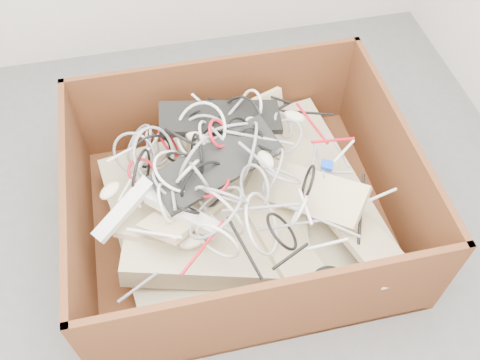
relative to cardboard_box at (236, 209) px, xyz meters
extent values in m
plane|color=#4E4E50|center=(-0.10, -0.19, -0.13)|extent=(3.00, 3.00, 0.00)
cube|color=#412510|center=(0.02, 0.00, -0.11)|extent=(1.33, 1.11, 0.03)
cube|color=#412510|center=(0.02, 0.54, 0.12)|extent=(1.33, 0.02, 0.50)
cube|color=#412510|center=(0.02, -0.54, 0.12)|extent=(1.33, 0.03, 0.50)
cube|color=#412510|center=(0.67, 0.00, 0.12)|extent=(0.02, 1.06, 0.50)
cube|color=#412510|center=(-0.63, 0.00, 0.12)|extent=(0.02, 1.06, 0.50)
cube|color=#B4AE86|center=(0.02, 0.02, -0.04)|extent=(1.16, 1.01, 0.21)
cube|color=#B4AE86|center=(-0.09, -0.06, 0.04)|extent=(0.83, 0.75, 0.23)
cube|color=#CDB490|center=(-0.27, 0.11, 0.06)|extent=(0.53, 0.24, 0.22)
cube|color=#CDB490|center=(0.33, 0.18, 0.06)|extent=(0.45, 0.50, 0.15)
cube|color=#CDB490|center=(0.14, -0.24, 0.08)|extent=(0.29, 0.53, 0.09)
cube|color=#CDB490|center=(-0.24, -0.13, 0.10)|extent=(0.52, 0.34, 0.15)
cube|color=#CDB490|center=(0.44, -0.30, 0.11)|extent=(0.27, 0.51, 0.20)
cube|color=#CDB490|center=(0.07, 0.31, 0.18)|extent=(0.48, 0.29, 0.22)
cube|color=#CDB490|center=(-0.18, -0.04, 0.14)|extent=(0.46, 0.46, 0.26)
cube|color=#CDB490|center=(0.26, -0.08, 0.16)|extent=(0.45, 0.48, 0.23)
cube|color=black|center=(-0.01, 0.27, 0.28)|extent=(0.52, 0.23, 0.08)
cube|color=black|center=(-0.07, 0.02, 0.30)|extent=(0.53, 0.34, 0.13)
ellipsoid|color=beige|center=(-0.49, 0.05, 0.21)|extent=(0.11, 0.11, 0.03)
ellipsoid|color=beige|center=(0.31, 0.27, 0.22)|extent=(0.11, 0.10, 0.03)
ellipsoid|color=beige|center=(-0.22, -0.21, 0.16)|extent=(0.10, 0.07, 0.03)
ellipsoid|color=beige|center=(0.11, -0.02, 0.32)|extent=(0.07, 0.10, 0.03)
ellipsoid|color=beige|center=(-0.12, 0.18, 0.29)|extent=(0.11, 0.11, 0.03)
ellipsoid|color=black|center=(0.24, -0.44, 0.15)|extent=(0.10, 0.06, 0.03)
cube|color=silver|center=(-0.44, -0.08, 0.25)|extent=(0.25, 0.22, 0.12)
cube|color=silver|center=(-0.23, -0.12, 0.22)|extent=(0.27, 0.23, 0.10)
cube|color=blue|center=(0.36, -0.03, 0.24)|extent=(0.06, 0.06, 0.03)
torus|color=gray|center=(-0.30, 0.26, 0.21)|extent=(0.07, 0.15, 0.15)
torus|color=black|center=(0.11, -0.29, 0.25)|extent=(0.14, 0.18, 0.14)
torus|color=black|center=(-0.13, -0.05, 0.26)|extent=(0.25, 0.16, 0.24)
torus|color=gray|center=(-0.07, -0.16, 0.34)|extent=(0.22, 0.14, 0.21)
torus|color=gray|center=(-0.15, -0.05, 0.34)|extent=(0.08, 0.16, 0.16)
torus|color=silver|center=(-0.13, -0.29, 0.27)|extent=(0.20, 0.17, 0.25)
torus|color=gray|center=(-0.31, 0.24, 0.21)|extent=(0.23, 0.19, 0.17)
torus|color=gray|center=(-0.15, 0.03, 0.34)|extent=(0.21, 0.18, 0.26)
torus|color=silver|center=(-0.29, -0.09, 0.26)|extent=(0.06, 0.21, 0.21)
torus|color=red|center=(-0.36, 0.10, 0.24)|extent=(0.15, 0.14, 0.07)
torus|color=silver|center=(0.11, 0.18, 0.29)|extent=(0.11, 0.14, 0.11)
torus|color=gray|center=(0.25, 0.22, 0.23)|extent=(0.13, 0.17, 0.13)
torus|color=gray|center=(0.13, -0.07, 0.31)|extent=(0.12, 0.25, 0.26)
torus|color=gray|center=(-0.03, 0.15, 0.29)|extent=(0.09, 0.20, 0.20)
torus|color=black|center=(-0.16, 0.18, 0.29)|extent=(0.21, 0.23, 0.19)
torus|color=red|center=(-0.23, 0.27, 0.19)|extent=(0.08, 0.17, 0.16)
torus|color=silver|center=(0.19, -0.23, 0.26)|extent=(0.11, 0.16, 0.18)
torus|color=black|center=(0.26, -0.11, 0.26)|extent=(0.09, 0.16, 0.15)
torus|color=gray|center=(0.02, 0.19, 0.27)|extent=(0.34, 0.16, 0.31)
torus|color=silver|center=(-0.07, 0.17, 0.28)|extent=(0.11, 0.21, 0.18)
torus|color=silver|center=(0.13, 0.30, 0.29)|extent=(0.12, 0.19, 0.16)
torus|color=gray|center=(-0.12, -0.19, 0.29)|extent=(0.29, 0.33, 0.21)
torus|color=red|center=(-0.10, -0.06, 0.28)|extent=(0.16, 0.16, 0.09)
torus|color=black|center=(-0.19, 0.09, 0.28)|extent=(0.15, 0.11, 0.13)
torus|color=gray|center=(-0.09, 0.28, 0.21)|extent=(0.28, 0.27, 0.18)
torus|color=black|center=(0.07, 0.09, 0.33)|extent=(0.13, 0.08, 0.12)
torus|color=gray|center=(0.23, 0.14, 0.25)|extent=(0.22, 0.24, 0.13)
torus|color=silver|center=(-0.19, -0.02, 0.34)|extent=(0.14, 0.10, 0.15)
torus|color=silver|center=(-0.10, 0.19, 0.32)|extent=(0.22, 0.26, 0.23)
torus|color=gray|center=(-0.27, 0.00, 0.27)|extent=(0.14, 0.19, 0.16)
torus|color=silver|center=(-0.10, -0.16, 0.25)|extent=(0.20, 0.28, 0.33)
torus|color=gray|center=(-0.38, 0.20, 0.23)|extent=(0.23, 0.16, 0.20)
torus|color=black|center=(-0.11, 0.28, 0.26)|extent=(0.17, 0.10, 0.18)
torus|color=gray|center=(0.04, -0.14, 0.33)|extent=(0.12, 0.19, 0.17)
torus|color=gray|center=(-0.08, 0.20, 0.24)|extent=(0.25, 0.17, 0.27)
torus|color=black|center=(0.07, 0.25, 0.26)|extent=(0.17, 0.28, 0.27)
torus|color=gray|center=(0.06, 0.05, 0.31)|extent=(0.14, 0.28, 0.30)
torus|color=silver|center=(-0.22, 0.02, 0.29)|extent=(0.24, 0.27, 0.15)
torus|color=black|center=(-0.31, 0.20, 0.22)|extent=(0.23, 0.07, 0.23)
torus|color=gray|center=(-0.36, 0.26, 0.22)|extent=(0.17, 0.23, 0.18)
torus|color=black|center=(-0.36, 0.07, 0.25)|extent=(0.13, 0.27, 0.30)
torus|color=black|center=(-0.22, -0.14, 0.27)|extent=(0.12, 0.13, 0.11)
torus|color=black|center=(-0.14, 0.07, 0.29)|extent=(0.06, 0.27, 0.27)
torus|color=silver|center=(0.05, -0.23, 0.23)|extent=(0.17, 0.32, 0.30)
torus|color=gray|center=(0.16, -0.10, 0.32)|extent=(0.15, 0.16, 0.15)
torus|color=gray|center=(-0.30, 0.12, 0.30)|extent=(0.21, 0.23, 0.27)
torus|color=red|center=(-0.04, 0.11, 0.37)|extent=(0.12, 0.15, 0.11)
torus|color=black|center=(0.04, 0.14, 0.32)|extent=(0.13, 0.15, 0.15)
cylinder|color=silver|center=(0.25, -0.38, 0.25)|extent=(0.15, 0.02, 0.05)
cylinder|color=gray|center=(0.39, -0.05, 0.21)|extent=(0.14, 0.06, 0.03)
cylinder|color=silver|center=(0.03, 0.28, 0.26)|extent=(0.13, 0.02, 0.02)
cylinder|color=black|center=(-0.04, -0.33, 0.26)|extent=(0.09, 0.23, 0.09)
cylinder|color=gray|center=(0.08, -0.05, 0.37)|extent=(0.13, 0.19, 0.03)
cylinder|color=gray|center=(0.11, 0.08, 0.34)|extent=(0.27, 0.11, 0.06)
cylinder|color=silver|center=(0.41, 0.00, 0.22)|extent=(0.20, 0.14, 0.07)
cylinder|color=gray|center=(0.15, -0.26, 0.22)|extent=(0.24, 0.06, 0.07)
cylinder|color=silver|center=(0.52, -0.19, 0.20)|extent=(0.18, 0.06, 0.03)
cylinder|color=silver|center=(-0.43, 0.21, 0.23)|extent=(0.13, 0.08, 0.03)
cylinder|color=silver|center=(-0.34, -0.21, 0.26)|extent=(0.19, 0.10, 0.03)
cylinder|color=red|center=(0.38, 0.22, 0.21)|extent=(0.08, 0.24, 0.03)
cylinder|color=silver|center=(-0.02, 0.35, 0.23)|extent=(0.17, 0.23, 0.09)
cylinder|color=silver|center=(-0.32, 0.21, 0.22)|extent=(0.15, 0.17, 0.08)
cylinder|color=red|center=(0.41, 0.06, 0.27)|extent=(0.19, 0.03, 0.06)
cylinder|color=gray|center=(0.04, -0.22, 0.32)|extent=(0.27, 0.10, 0.10)
cylinder|color=red|center=(-0.18, -0.29, 0.23)|extent=(0.19, 0.18, 0.04)
cylinder|color=gray|center=(0.27, -0.29, 0.25)|extent=(0.22, 0.18, 0.03)
cylinder|color=black|center=(0.25, 0.34, 0.21)|extent=(0.16, 0.05, 0.06)
cylinder|color=gray|center=(0.03, 0.28, 0.29)|extent=(0.17, 0.15, 0.07)
cylinder|color=black|center=(0.44, -0.23, 0.19)|extent=(0.11, 0.27, 0.10)
cylinder|color=silver|center=(-0.39, 0.09, 0.24)|extent=(0.16, 0.22, 0.05)
cylinder|color=black|center=(0.37, 0.31, 0.19)|extent=(0.27, 0.06, 0.06)
cylinder|color=silver|center=(-0.04, 0.20, 0.24)|extent=(0.18, 0.08, 0.08)
cylinder|color=silver|center=(-0.38, 0.06, 0.19)|extent=(0.02, 0.24, 0.08)
cylinder|color=gray|center=(0.45, 0.05, 0.20)|extent=(0.05, 0.14, 0.05)
cylinder|color=black|center=(0.08, 0.09, 0.31)|extent=(0.13, 0.18, 0.08)
cylinder|color=black|center=(-0.08, 0.20, 0.31)|extent=(0.13, 0.11, 0.03)
cylinder|color=gray|center=(0.35, 0.04, 0.21)|extent=(0.04, 0.23, 0.04)
cylinder|color=black|center=(0.27, 0.38, 0.23)|extent=(0.11, 0.09, 0.02)
cylinder|color=gray|center=(-0.25, -0.04, 0.28)|extent=(0.02, 0.26, 0.09)
cylinder|color=silver|center=(0.21, -0.24, 0.30)|extent=(0.02, 0.15, 0.03)
cylinder|color=silver|center=(-0.08, 0.16, 0.28)|extent=(0.12, 0.04, 0.03)
cylinder|color=gray|center=(-0.43, -0.35, 0.15)|extent=(0.16, 0.07, 0.07)
cylinder|color=black|center=(0.11, -0.40, 0.26)|extent=(0.15, 0.08, 0.03)
cylinder|color=black|center=(0.02, 0.43, 0.22)|extent=(0.11, 0.08, 0.04)
camera|label=1|loc=(-0.25, -1.22, 1.85)|focal=39.02mm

